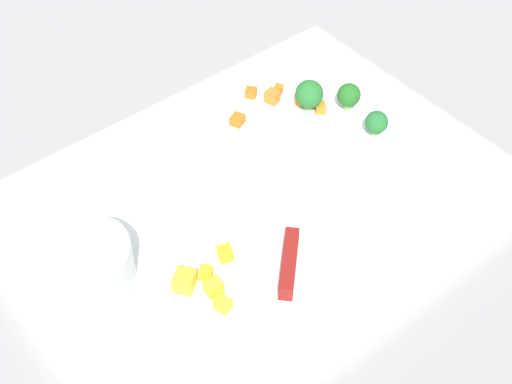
% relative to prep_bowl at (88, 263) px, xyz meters
% --- Properties ---
extents(ground_plane, '(4.00, 4.00, 0.00)m').
position_rel_prep_bowl_xyz_m(ground_plane, '(0.19, -0.02, -0.03)').
color(ground_plane, gray).
extents(cutting_board, '(0.53, 0.40, 0.01)m').
position_rel_prep_bowl_xyz_m(cutting_board, '(0.19, -0.02, -0.03)').
color(cutting_board, white).
rests_on(cutting_board, ground_plane).
extents(prep_bowl, '(0.09, 0.09, 0.05)m').
position_rel_prep_bowl_xyz_m(prep_bowl, '(0.00, 0.00, 0.00)').
color(prep_bowl, '#B1BDBC').
rests_on(prep_bowl, cutting_board).
extents(chef_knife, '(0.23, 0.22, 0.02)m').
position_rel_prep_bowl_xyz_m(chef_knife, '(0.20, -0.07, -0.02)').
color(chef_knife, silver).
rests_on(chef_knife, cutting_board).
extents(carrot_dice_0, '(0.02, 0.02, 0.01)m').
position_rel_prep_bowl_xyz_m(carrot_dice_0, '(0.25, 0.09, -0.02)').
color(carrot_dice_0, orange).
rests_on(carrot_dice_0, cutting_board).
extents(carrot_dice_1, '(0.02, 0.02, 0.01)m').
position_rel_prep_bowl_xyz_m(carrot_dice_1, '(0.33, 0.06, -0.02)').
color(carrot_dice_1, orange).
rests_on(carrot_dice_1, cutting_board).
extents(carrot_dice_2, '(0.02, 0.02, 0.02)m').
position_rel_prep_bowl_xyz_m(carrot_dice_2, '(0.31, 0.09, -0.01)').
color(carrot_dice_2, orange).
rests_on(carrot_dice_2, cutting_board).
extents(carrot_dice_3, '(0.01, 0.01, 0.01)m').
position_rel_prep_bowl_xyz_m(carrot_dice_3, '(0.33, 0.10, -0.02)').
color(carrot_dice_3, orange).
rests_on(carrot_dice_3, cutting_board).
extents(carrot_dice_4, '(0.02, 0.02, 0.01)m').
position_rel_prep_bowl_xyz_m(carrot_dice_4, '(0.34, 0.07, -0.02)').
color(carrot_dice_4, orange).
rests_on(carrot_dice_4, cutting_board).
extents(carrot_dice_5, '(0.02, 0.02, 0.01)m').
position_rel_prep_bowl_xyz_m(carrot_dice_5, '(0.29, 0.12, -0.02)').
color(carrot_dice_5, orange).
rests_on(carrot_dice_5, cutting_board).
extents(carrot_dice_6, '(0.01, 0.01, 0.01)m').
position_rel_prep_bowl_xyz_m(carrot_dice_6, '(0.35, 0.06, -0.02)').
color(carrot_dice_6, orange).
rests_on(carrot_dice_6, cutting_board).
extents(carrot_dice_7, '(0.02, 0.02, 0.01)m').
position_rel_prep_bowl_xyz_m(carrot_dice_7, '(0.34, 0.04, -0.02)').
color(carrot_dice_7, orange).
rests_on(carrot_dice_7, cutting_board).
extents(pepper_dice_0, '(0.02, 0.02, 0.01)m').
position_rel_prep_bowl_xyz_m(pepper_dice_0, '(0.09, -0.07, -0.02)').
color(pepper_dice_0, yellow).
rests_on(pepper_dice_0, cutting_board).
extents(pepper_dice_1, '(0.02, 0.02, 0.01)m').
position_rel_prep_bowl_xyz_m(pepper_dice_1, '(0.08, -0.11, -0.02)').
color(pepper_dice_1, yellow).
rests_on(pepper_dice_1, cutting_board).
extents(pepper_dice_2, '(0.02, 0.02, 0.01)m').
position_rel_prep_bowl_xyz_m(pepper_dice_2, '(0.12, -0.06, -0.02)').
color(pepper_dice_2, yellow).
rests_on(pepper_dice_2, cutting_board).
extents(pepper_dice_3, '(0.03, 0.03, 0.02)m').
position_rel_prep_bowl_xyz_m(pepper_dice_3, '(0.07, -0.07, -0.01)').
color(pepper_dice_3, yellow).
rests_on(pepper_dice_3, cutting_board).
extents(pepper_dice_4, '(0.02, 0.02, 0.02)m').
position_rel_prep_bowl_xyz_m(pepper_dice_4, '(0.08, -0.09, -0.01)').
color(pepper_dice_4, yellow).
rests_on(pepper_dice_4, cutting_board).
extents(broccoli_floret_0, '(0.03, 0.03, 0.03)m').
position_rel_prep_bowl_xyz_m(broccoli_floret_0, '(0.36, -0.03, -0.00)').
color(broccoli_floret_0, '#87BB58').
rests_on(broccoli_floret_0, cutting_board).
extents(broccoli_floret_1, '(0.03, 0.03, 0.04)m').
position_rel_prep_bowl_xyz_m(broccoli_floret_1, '(0.37, 0.02, -0.00)').
color(broccoli_floret_1, '#89AF6A').
rests_on(broccoli_floret_1, cutting_board).
extents(broccoli_floret_2, '(0.03, 0.03, 0.04)m').
position_rel_prep_bowl_xyz_m(broccoli_floret_2, '(0.33, 0.05, 0.00)').
color(broccoli_floret_2, '#89B36A').
rests_on(broccoli_floret_2, cutting_board).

